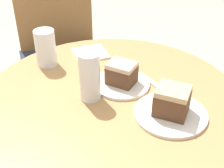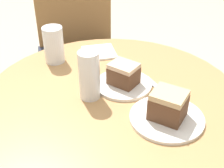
# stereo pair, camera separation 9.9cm
# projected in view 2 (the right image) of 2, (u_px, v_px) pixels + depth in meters

# --- Properties ---
(table) EXTENTS (0.85, 0.85, 0.71)m
(table) POSITION_uv_depth(u_px,v_px,m) (112.00, 138.00, 1.11)
(table) COLOR tan
(table) RESTS_ON ground_plane
(chair) EXTENTS (0.47, 0.42, 0.99)m
(chair) POSITION_uv_depth(u_px,v_px,m) (77.00, 43.00, 1.78)
(chair) COLOR olive
(chair) RESTS_ON ground_plane
(plate_near) EXTENTS (0.19, 0.19, 0.01)m
(plate_near) POSITION_uv_depth(u_px,v_px,m) (123.00, 84.00, 1.05)
(plate_near) COLOR silver
(plate_near) RESTS_ON table
(plate_far) EXTENTS (0.22, 0.22, 0.01)m
(plate_far) POSITION_uv_depth(u_px,v_px,m) (167.00, 118.00, 0.90)
(plate_far) COLOR silver
(plate_far) RESTS_ON table
(cake_slice_near) EXTENTS (0.12, 0.12, 0.07)m
(cake_slice_near) POSITION_uv_depth(u_px,v_px,m) (124.00, 74.00, 1.03)
(cake_slice_near) COLOR brown
(cake_slice_near) RESTS_ON plate_near
(cake_slice_far) EXTENTS (0.13, 0.12, 0.08)m
(cake_slice_far) POSITION_uv_depth(u_px,v_px,m) (168.00, 105.00, 0.87)
(cake_slice_far) COLOR brown
(cake_slice_far) RESTS_ON plate_far
(glass_lemonade) EXTENTS (0.07, 0.07, 0.16)m
(glass_lemonade) POSITION_uv_depth(u_px,v_px,m) (89.00, 77.00, 0.96)
(glass_lemonade) COLOR silver
(glass_lemonade) RESTS_ON table
(glass_water) EXTENTS (0.07, 0.07, 0.14)m
(glass_water) POSITION_uv_depth(u_px,v_px,m) (54.00, 47.00, 1.16)
(glass_water) COLOR silver
(glass_water) RESTS_ON table
(napkin_stack) EXTENTS (0.13, 0.13, 0.01)m
(napkin_stack) POSITION_uv_depth(u_px,v_px,m) (99.00, 52.00, 1.25)
(napkin_stack) COLOR white
(napkin_stack) RESTS_ON table
(fork) EXTENTS (0.07, 0.17, 0.00)m
(fork) POSITION_uv_depth(u_px,v_px,m) (159.00, 90.00, 1.03)
(fork) COLOR silver
(fork) RESTS_ON table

